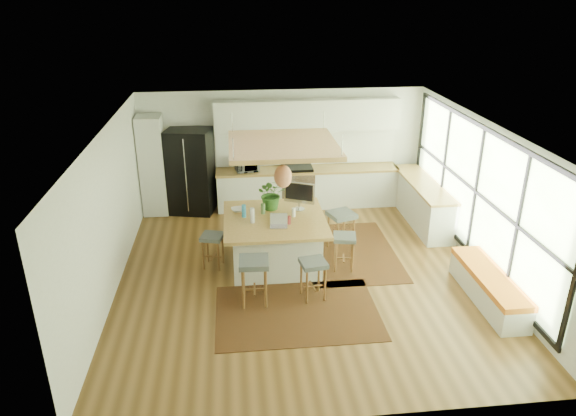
{
  "coord_description": "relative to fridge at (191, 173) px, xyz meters",
  "views": [
    {
      "loc": [
        -1.15,
        -8.29,
        4.85
      ],
      "look_at": [
        -0.2,
        0.5,
        1.1
      ],
      "focal_mm": 32.87,
      "sensor_mm": 36.0,
      "label": 1
    }
  ],
  "objects": [
    {
      "name": "rug_right",
      "position": [
        3.14,
        -2.42,
        -0.92
      ],
      "size": [
        1.8,
        2.6,
        0.01
      ],
      "primitive_type": "cube",
      "color": "black",
      "rests_on": "floor"
    },
    {
      "name": "range",
      "position": [
        2.42,
        0.02,
        -0.43
      ],
      "size": [
        0.76,
        0.62,
        1.0
      ],
      "primitive_type": null,
      "color": "#A5A5AA",
      "rests_on": "floor"
    },
    {
      "name": "island_bottle_2",
      "position": [
        1.92,
        -3.01,
        0.1
      ],
      "size": [
        0.07,
        0.07,
        0.19
      ],
      "primitive_type": "cylinder",
      "color": "#973234",
      "rests_on": "island"
    },
    {
      "name": "fridge",
      "position": [
        0.0,
        0.0,
        0.0
      ],
      "size": [
        1.1,
        0.94,
        1.93
      ],
      "primitive_type": null,
      "rotation": [
        0.0,
        0.0,
        -0.21
      ],
      "color": "black",
      "rests_on": "floor"
    },
    {
      "name": "island_bowl",
      "position": [
        1.01,
        -2.31,
        0.03
      ],
      "size": [
        0.28,
        0.28,
        0.06
      ],
      "primitive_type": "imported",
      "rotation": [
        0.0,
        0.0,
        0.2
      ],
      "color": "white",
      "rests_on": "island"
    },
    {
      "name": "rug_near",
      "position": [
        1.89,
        -4.38,
        -0.92
      ],
      "size": [
        2.6,
        1.8,
        0.01
      ],
      "primitive_type": "cube",
      "color": "black",
      "rests_on": "floor"
    },
    {
      "name": "stool_near_right",
      "position": [
        2.2,
        -3.96,
        -0.57
      ],
      "size": [
        0.47,
        0.47,
        0.69
      ],
      "primitive_type": null,
      "rotation": [
        0.0,
        0.0,
        0.17
      ],
      "color": "#3D4344",
      "rests_on": "floor"
    },
    {
      "name": "island",
      "position": [
        1.67,
        -2.71,
        -0.46
      ],
      "size": [
        1.85,
        1.85,
        0.93
      ],
      "primitive_type": null,
      "color": "olive",
      "rests_on": "floor"
    },
    {
      "name": "wall_right",
      "position": [
        5.37,
        -3.16,
        0.42
      ],
      "size": [
        0.0,
        7.0,
        7.0
      ],
      "primitive_type": "plane",
      "rotation": [
        1.57,
        0.0,
        -1.57
      ],
      "color": "silver",
      "rests_on": "ground"
    },
    {
      "name": "stool_right_back",
      "position": [
        3.01,
        -2.29,
        -0.57
      ],
      "size": [
        0.6,
        0.6,
        0.8
      ],
      "primitive_type": null,
      "rotation": [
        0.0,
        0.0,
        1.91
      ],
      "color": "#3D4344",
      "rests_on": "floor"
    },
    {
      "name": "island_bottle_3",
      "position": [
        2.02,
        -2.66,
        0.1
      ],
      "size": [
        0.07,
        0.07,
        0.19
      ],
      "primitive_type": "cylinder",
      "color": "white",
      "rests_on": "island"
    },
    {
      "name": "stool_right_front",
      "position": [
        2.91,
        -3.05,
        -0.57
      ],
      "size": [
        0.47,
        0.47,
        0.68
      ],
      "primitive_type": null,
      "rotation": [
        0.0,
        0.0,
        1.39
      ],
      "color": "#3D4344",
      "rests_on": "floor"
    },
    {
      "name": "window_wall",
      "position": [
        5.34,
        -3.16,
        0.47
      ],
      "size": [
        0.1,
        6.2,
        2.6
      ],
      "primitive_type": null,
      "color": "black",
      "rests_on": "wall_right"
    },
    {
      "name": "wall_front",
      "position": [
        2.12,
        -6.66,
        0.42
      ],
      "size": [
        6.5,
        0.0,
        6.5
      ],
      "primitive_type": "plane",
      "rotation": [
        -1.57,
        0.0,
        0.0
      ],
      "color": "silver",
      "rests_on": "ground"
    },
    {
      "name": "laptop",
      "position": [
        1.71,
        -3.09,
        0.12
      ],
      "size": [
        0.33,
        0.35,
        0.23
      ],
      "primitive_type": null,
      "rotation": [
        0.0,
        0.0,
        -0.1
      ],
      "color": "#A5A5AA",
      "rests_on": "island"
    },
    {
      "name": "upper_cabinets",
      "position": [
        2.67,
        0.16,
        1.22
      ],
      "size": [
        4.2,
        0.34,
        0.7
      ],
      "primitive_type": "cube",
      "color": "beige",
      "rests_on": "wall_back"
    },
    {
      "name": "stool_left_side",
      "position": [
        0.52,
        -2.71,
        -0.57
      ],
      "size": [
        0.47,
        0.47,
        0.65
      ],
      "primitive_type": null,
      "rotation": [
        0.0,
        0.0,
        -1.83
      ],
      "color": "#3D4344",
      "rests_on": "floor"
    },
    {
      "name": "back_counter_top",
      "position": [
        2.67,
        0.02,
        -0.03
      ],
      "size": [
        4.24,
        0.64,
        0.05
      ],
      "primitive_type": "cube",
      "color": "olive",
      "rests_on": "back_counter_base"
    },
    {
      "name": "right_counter_top",
      "position": [
        5.05,
        -1.16,
        -0.03
      ],
      "size": [
        0.64,
        2.54,
        0.05
      ],
      "primitive_type": "cube",
      "color": "olive",
      "rests_on": "right_counter_base"
    },
    {
      "name": "back_counter_base",
      "position": [
        2.67,
        0.02,
        -0.49
      ],
      "size": [
        4.2,
        0.6,
        0.88
      ],
      "primitive_type": "cube",
      "color": "beige",
      "rests_on": "floor"
    },
    {
      "name": "pantry",
      "position": [
        -0.83,
        0.02,
        0.2
      ],
      "size": [
        0.55,
        0.6,
        2.25
      ],
      "primitive_type": "cube",
      "color": "beige",
      "rests_on": "floor"
    },
    {
      "name": "window_bench",
      "position": [
        5.07,
        -4.36,
        -0.68
      ],
      "size": [
        0.52,
        2.0,
        0.5
      ],
      "primitive_type": null,
      "color": "beige",
      "rests_on": "floor"
    },
    {
      "name": "island_plant",
      "position": [
        1.66,
        -2.26,
        0.24
      ],
      "size": [
        0.64,
        0.69,
        0.48
      ],
      "primitive_type": "imported",
      "rotation": [
        0.0,
        0.0,
        0.16
      ],
      "color": "#1E4C19",
      "rests_on": "island"
    },
    {
      "name": "ceiling",
      "position": [
        2.12,
        -3.16,
        1.78
      ],
      "size": [
        7.0,
        7.0,
        0.0
      ],
      "primitive_type": "plane",
      "rotation": [
        3.14,
        0.0,
        0.0
      ],
      "color": "white",
      "rests_on": "ground"
    },
    {
      "name": "backsplash",
      "position": [
        2.67,
        0.32,
        0.43
      ],
      "size": [
        4.2,
        0.02,
        0.8
      ],
      "primitive_type": "cube",
      "color": "white",
      "rests_on": "wall_back"
    },
    {
      "name": "microwave",
      "position": [
        1.27,
        0.0,
        0.17
      ],
      "size": [
        0.56,
        0.38,
        0.35
      ],
      "primitive_type": "imported",
      "rotation": [
        0.0,
        0.0,
        0.19
      ],
      "color": "#A5A5AA",
      "rests_on": "back_counter_top"
    },
    {
      "name": "island_bottle_0",
      "position": [
        1.12,
        -2.61,
        0.1
      ],
      "size": [
        0.07,
        0.07,
        0.19
      ],
      "primitive_type": "cylinder",
      "color": "#3392CF",
      "rests_on": "island"
    },
    {
      "name": "right_counter_base",
      "position": [
        5.05,
        -1.16,
        -0.49
      ],
      "size": [
        0.6,
        2.5,
        0.88
      ],
      "primitive_type": "cube",
      "color": "beige",
      "rests_on": "floor"
    },
    {
      "name": "island_bottle_4",
      "position": [
        1.47,
        -2.46,
        0.1
      ],
      "size": [
        0.07,
        0.07,
        0.19
      ],
      "primitive_type": "cylinder",
      "color": "#557948",
      "rests_on": "island"
    },
    {
      "name": "ceiling_panel",
      "position": [
        1.82,
        -2.76,
        1.12
      ],
      "size": [
        1.86,
        1.86,
        0.8
      ],
      "primitive_type": null,
      "color": "olive",
      "rests_on": "ceiling"
    },
    {
      "name": "island_bottle_1",
      "position": [
        1.27,
        -2.86,
        0.1
      ],
      "size": [
        0.07,
        0.07,
        0.19
      ],
      "primitive_type": "cylinder",
      "color": "silver",
      "rests_on": "island"
    },
    {
      "name": "stool_near_left",
      "position": [
        1.22,
        -4.01,
        -0.57
      ],
      "size": [
        0.49,
        0.49,
        0.8
      ],
      "primitive_type": null,
      "rotation": [
        0.0,
        0.0,
        -0.04
      ],
      "color": "#3D4344",
      "rests_on": "floor"
    },
    {
      "name": "wall_left",
      "position": [
        -1.13,
        -3.16,
        0.42
      ],
      "size": [
        0.0,
        7.0,
        7.0
      ],
      "primitive_type": "plane",
      "rotation": [
        1.57,
        0.0,
        1.57
      ],
      "color": "silver",
      "rests_on": "ground"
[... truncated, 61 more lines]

